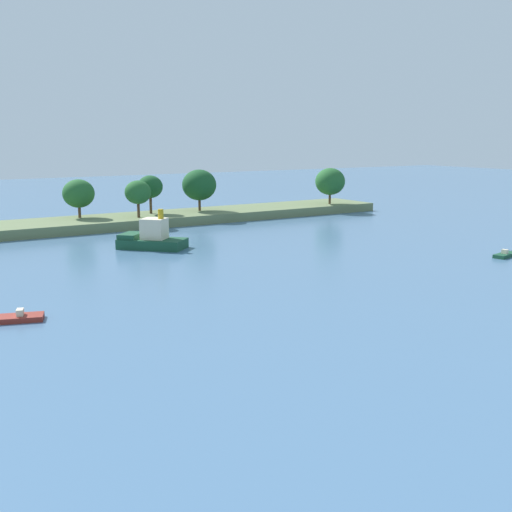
# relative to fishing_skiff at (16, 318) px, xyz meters

# --- Properties ---
(treeline_island) EXTENTS (70.99, 11.35, 8.49)m
(treeline_island) POSITION_rel_fishing_skiff_xyz_m (38.17, 44.97, 2.07)
(treeline_island) COLOR #66754C
(treeline_island) RESTS_ON ground
(fishing_skiff) EXTENTS (4.40, 2.90, 0.93)m
(fishing_skiff) POSITION_rel_fishing_skiff_xyz_m (0.00, 0.00, 0.00)
(fishing_skiff) COLOR maroon
(fishing_skiff) RESTS_ON ground
(small_motorboat) EXTENTS (4.37, 2.12, 0.92)m
(small_motorboat) POSITION_rel_fishing_skiff_xyz_m (54.47, -3.49, -0.00)
(small_motorboat) COLOR #19472D
(small_motorboat) RESTS_ON ground
(tugboat) EXTENTS (8.67, 8.76, 5.04)m
(tugboat) POSITION_rel_fishing_skiff_xyz_m (21.13, 23.97, 1.04)
(tugboat) COLOR #19472D
(tugboat) RESTS_ON ground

